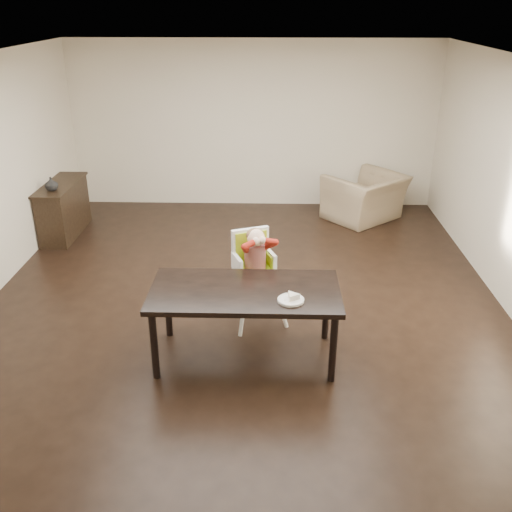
% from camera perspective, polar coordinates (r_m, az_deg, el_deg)
% --- Properties ---
extents(ground, '(7.00, 7.00, 0.00)m').
position_cam_1_polar(ground, '(6.75, -1.21, -4.50)').
color(ground, black).
rests_on(ground, ground).
extents(room_walls, '(6.02, 7.02, 2.71)m').
position_cam_1_polar(room_walls, '(6.07, -1.37, 11.02)').
color(room_walls, beige).
rests_on(room_walls, ground).
extents(dining_table, '(1.80, 0.90, 0.75)m').
position_cam_1_polar(dining_table, '(5.43, -1.12, -4.10)').
color(dining_table, black).
rests_on(dining_table, ground).
extents(high_chair, '(0.59, 0.59, 1.08)m').
position_cam_1_polar(high_chair, '(6.04, -0.16, 0.02)').
color(high_chair, white).
rests_on(high_chair, ground).
extents(plate, '(0.27, 0.27, 0.07)m').
position_cam_1_polar(plate, '(5.19, 3.57, -4.27)').
color(plate, white).
rests_on(plate, dining_table).
extents(armchair, '(1.32, 1.28, 0.97)m').
position_cam_1_polar(armchair, '(9.25, 10.89, 6.52)').
color(armchair, '#9A8362').
rests_on(armchair, ground).
extents(sideboard, '(0.44, 1.26, 0.79)m').
position_cam_1_polar(sideboard, '(8.96, -18.69, 4.46)').
color(sideboard, black).
rests_on(sideboard, ground).
extents(vase, '(0.22, 0.23, 0.18)m').
position_cam_1_polar(vase, '(8.54, -19.79, 6.78)').
color(vase, '#99999E').
rests_on(vase, sideboard).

